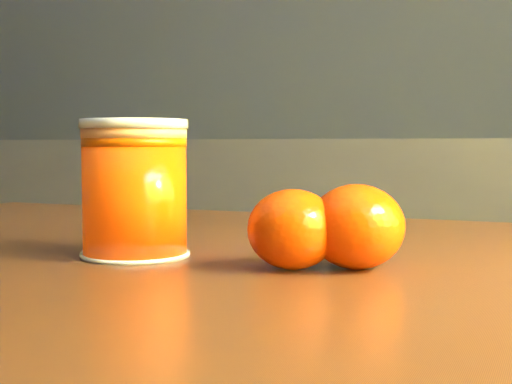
% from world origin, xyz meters
% --- Properties ---
extents(kitchen_counter, '(3.15, 0.60, 0.90)m').
position_xyz_m(kitchen_counter, '(0.00, 1.45, 0.45)').
color(kitchen_counter, '#47464B').
rests_on(kitchen_counter, ground).
extents(juice_glass, '(0.08, 0.08, 0.10)m').
position_xyz_m(juice_glass, '(0.73, 0.12, 0.85)').
color(juice_glass, '#FF4405').
rests_on(juice_glass, table).
extents(orange_front, '(0.07, 0.07, 0.06)m').
position_xyz_m(orange_front, '(0.89, 0.13, 0.83)').
color(orange_front, '#EE4204').
rests_on(orange_front, table).
extents(orange_back, '(0.07, 0.07, 0.05)m').
position_xyz_m(orange_back, '(0.86, 0.12, 0.83)').
color(orange_back, '#EE4204').
rests_on(orange_back, table).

